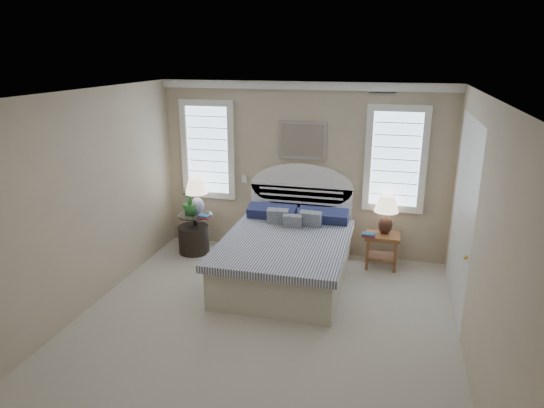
{
  "coord_description": "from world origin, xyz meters",
  "views": [
    {
      "loc": [
        1.37,
        -4.76,
        3.11
      ],
      "look_at": [
        -0.11,
        1.0,
        1.24
      ],
      "focal_mm": 32.0,
      "sensor_mm": 36.0,
      "label": 1
    }
  ],
  "objects": [
    {
      "name": "potted_plant",
      "position": [
        -1.71,
        2.01,
        0.85
      ],
      "size": [
        0.28,
        0.28,
        0.44
      ],
      "primitive_type": "imported",
      "rotation": [
        0.0,
        0.0,
        0.14
      ],
      "color": "#316F2C",
      "rests_on": "side_table_left"
    },
    {
      "name": "bed",
      "position": [
        0.0,
        1.46,
        0.39
      ],
      "size": [
        1.72,
        2.28,
        1.47
      ],
      "color": "beige",
      "rests_on": "floor"
    },
    {
      "name": "books_left",
      "position": [
        -1.43,
        1.91,
        0.66
      ],
      "size": [
        0.21,
        0.16,
        0.05
      ],
      "rotation": [
        0.0,
        0.0,
        -0.12
      ],
      "color": "maroon",
      "rests_on": "side_table_left"
    },
    {
      "name": "crown_molding",
      "position": [
        0.0,
        2.46,
        2.64
      ],
      "size": [
        4.5,
        0.08,
        0.12
      ],
      "primitive_type": "cube",
      "color": "white",
      "rests_on": "wall_back"
    },
    {
      "name": "wall_right",
      "position": [
        2.25,
        0.0,
        1.35
      ],
      "size": [
        0.02,
        5.0,
        2.7
      ],
      "primitive_type": "cube",
      "color": "#C6B394",
      "rests_on": "floor"
    },
    {
      "name": "hvac_vent",
      "position": [
        1.2,
        0.8,
        2.68
      ],
      "size": [
        0.3,
        0.2,
        0.02
      ],
      "primitive_type": "cube",
      "color": "#B2B2B2",
      "rests_on": "ceiling"
    },
    {
      "name": "nightstand_right",
      "position": [
        1.3,
        2.15,
        0.39
      ],
      "size": [
        0.5,
        0.4,
        0.53
      ],
      "color": "brown",
      "rests_on": "floor"
    },
    {
      "name": "wall_left",
      "position": [
        -2.25,
        0.0,
        1.35
      ],
      "size": [
        0.02,
        5.0,
        2.7
      ],
      "primitive_type": "cube",
      "color": "#C6B394",
      "rests_on": "floor"
    },
    {
      "name": "closet_door",
      "position": [
        2.23,
        1.2,
        1.2
      ],
      "size": [
        0.02,
        1.8,
        2.4
      ],
      "primitive_type": "cube",
      "color": "silver",
      "rests_on": "floor"
    },
    {
      "name": "lamp_right",
      "position": [
        1.32,
        2.22,
        0.89
      ],
      "size": [
        0.47,
        0.47,
        0.58
      ],
      "rotation": [
        0.0,
        0.0,
        0.39
      ],
      "color": "black",
      "rests_on": "nightstand_right"
    },
    {
      "name": "wall_back",
      "position": [
        0.0,
        2.5,
        1.35
      ],
      "size": [
        4.5,
        0.02,
        2.7
      ],
      "primitive_type": "cube",
      "color": "#C6B394",
      "rests_on": "floor"
    },
    {
      "name": "painting",
      "position": [
        0.0,
        2.46,
        1.82
      ],
      "size": [
        0.74,
        0.04,
        0.58
      ],
      "primitive_type": "cube",
      "color": "silver",
      "rests_on": "wall_back"
    },
    {
      "name": "window_right",
      "position": [
        1.4,
        2.48,
        1.6
      ],
      "size": [
        0.9,
        0.06,
        1.6
      ],
      "primitive_type": "cube",
      "color": "#C9E6FF",
      "rests_on": "wall_back"
    },
    {
      "name": "switch_plate",
      "position": [
        -0.95,
        2.48,
        1.15
      ],
      "size": [
        0.08,
        0.01,
        0.12
      ],
      "primitive_type": "cube",
      "color": "white",
      "rests_on": "wall_back"
    },
    {
      "name": "lamp_left",
      "position": [
        -1.62,
        2.1,
        0.99
      ],
      "size": [
        0.47,
        0.47,
        0.59
      ],
      "rotation": [
        0.0,
        0.0,
        -0.37
      ],
      "color": "silver",
      "rests_on": "side_table_left"
    },
    {
      "name": "ceiling",
      "position": [
        0.0,
        0.0,
        2.7
      ],
      "size": [
        4.5,
        5.0,
        0.01
      ],
      "primitive_type": "cube",
      "color": "white",
      "rests_on": "wall_back"
    },
    {
      "name": "window_left",
      "position": [
        -1.55,
        2.48,
        1.6
      ],
      "size": [
        0.9,
        0.06,
        1.6
      ],
      "primitive_type": "cube",
      "color": "#C9E6FF",
      "rests_on": "wall_back"
    },
    {
      "name": "books_right",
      "position": [
        1.1,
        2.0,
        0.56
      ],
      "size": [
        0.2,
        0.15,
        0.05
      ],
      "rotation": [
        0.0,
        0.0,
        -0.05
      ],
      "color": "maroon",
      "rests_on": "nightstand_right"
    },
    {
      "name": "side_table_left",
      "position": [
        -1.65,
        2.05,
        0.39
      ],
      "size": [
        0.56,
        0.56,
        0.63
      ],
      "color": "black",
      "rests_on": "floor"
    },
    {
      "name": "floor",
      "position": [
        0.0,
        0.0,
        0.0
      ],
      "size": [
        4.5,
        5.0,
        0.01
      ],
      "primitive_type": "cube",
      "color": "beige",
      "rests_on": "ground"
    },
    {
      "name": "floor_pot",
      "position": [
        -1.66,
        1.99,
        0.22
      ],
      "size": [
        0.63,
        0.63,
        0.44
      ],
      "primitive_type": "cylinder",
      "rotation": [
        0.0,
        0.0,
        -0.35
      ],
      "color": "black",
      "rests_on": "floor"
    }
  ]
}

